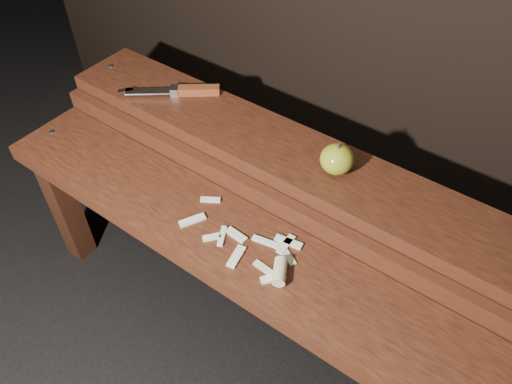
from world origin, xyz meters
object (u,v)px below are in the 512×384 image
Objects in this scene: bench_rear_tier at (283,176)px; apple at (337,159)px; knife at (186,91)px; bench_front_tier at (223,256)px.

apple is at bearing 1.97° from bench_rear_tier.
apple reaches higher than knife.
knife is (-0.31, 0.25, 0.16)m from bench_front_tier.
bench_front_tier is 0.23m from bench_rear_tier.
apple reaches higher than bench_rear_tier.
bench_rear_tier is 5.68× the size of knife.
apple is at bearing -3.00° from knife.
bench_front_tier is at bearing -90.00° from bench_rear_tier.
bench_rear_tier is at bearing 90.00° from bench_front_tier.
bench_front_tier is at bearing -118.59° from apple.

